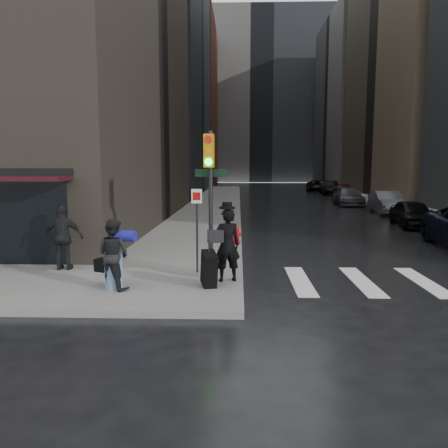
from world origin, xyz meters
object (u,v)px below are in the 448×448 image
(parked_car_4, at_px, (343,191))
(parked_car_5, at_px, (329,188))
(fire_hydrant, at_px, (236,236))
(man_greycoat, at_px, (63,237))
(man_jeans, at_px, (113,254))
(traffic_light, at_px, (209,183))
(parked_car_2, at_px, (387,202))
(man_overcoat, at_px, (223,249))
(parked_car_6, at_px, (317,186))
(parked_car_1, at_px, (413,214))
(parked_car_3, at_px, (348,196))

(parked_car_4, height_order, parked_car_5, parked_car_5)
(fire_hydrant, bearing_deg, man_greycoat, -138.45)
(fire_hydrant, bearing_deg, parked_car_5, 72.55)
(man_jeans, relative_size, traffic_light, 0.44)
(fire_hydrant, distance_m, parked_car_2, 15.34)
(man_overcoat, relative_size, man_greycoat, 1.10)
(parked_car_2, bearing_deg, man_greycoat, -126.98)
(man_overcoat, xyz_separation_m, man_greycoat, (-4.43, 1.17, 0.07))
(man_greycoat, height_order, parked_car_6, man_greycoat)
(parked_car_1, bearing_deg, man_overcoat, -123.25)
(traffic_light, bearing_deg, man_greycoat, -177.44)
(man_greycoat, relative_size, parked_car_3, 0.39)
(fire_hydrant, xyz_separation_m, parked_car_5, (9.68, 30.79, 0.29))
(fire_hydrant, bearing_deg, parked_car_1, 33.94)
(parked_car_3, bearing_deg, traffic_light, -109.43)
(man_overcoat, xyz_separation_m, traffic_light, (-0.41, 0.85, 1.57))
(parked_car_3, distance_m, parked_car_4, 6.34)
(man_overcoat, height_order, man_greycoat, man_overcoat)
(man_greycoat, relative_size, parked_car_2, 0.42)
(man_greycoat, bearing_deg, man_jeans, 133.93)
(man_jeans, height_order, parked_car_2, man_jeans)
(parked_car_1, bearing_deg, parked_car_3, 95.63)
(parked_car_2, relative_size, parked_car_3, 0.93)
(parked_car_2, bearing_deg, parked_car_1, -93.33)
(parked_car_2, xyz_separation_m, parked_car_4, (0.23, 12.49, 0.02))
(fire_hydrant, height_order, parked_car_2, parked_car_2)
(man_overcoat, xyz_separation_m, parked_car_4, (9.99, 29.90, -0.26))
(fire_hydrant, distance_m, parked_car_1, 10.43)
(parked_car_4, height_order, parked_car_6, parked_car_4)
(traffic_light, xyz_separation_m, parked_car_5, (10.38, 35.29, -1.82))
(traffic_light, bearing_deg, man_jeans, -136.87)
(parked_car_1, relative_size, parked_car_5, 0.87)
(man_overcoat, distance_m, parked_car_2, 19.96)
(fire_hydrant, bearing_deg, parked_car_3, 64.83)
(parked_car_5, bearing_deg, man_jeans, -104.82)
(parked_car_2, xyz_separation_m, parked_car_6, (0.04, 24.97, -0.04))
(parked_car_2, relative_size, parked_car_4, 1.01)
(man_overcoat, distance_m, parked_car_1, 14.31)
(traffic_light, relative_size, parked_car_6, 0.77)
(man_greycoat, bearing_deg, parked_car_5, -114.35)
(parked_car_1, bearing_deg, parked_car_2, 87.95)
(fire_hydrant, distance_m, parked_car_5, 32.28)
(parked_car_2, relative_size, parked_car_5, 0.96)
(parked_car_3, bearing_deg, parked_car_1, -87.04)
(man_jeans, height_order, parked_car_5, man_jeans)
(man_overcoat, relative_size, parked_car_3, 0.43)
(man_greycoat, distance_m, parked_car_2, 21.57)
(man_jeans, xyz_separation_m, parked_car_1, (11.45, 11.85, -0.30))
(parked_car_5, bearing_deg, parked_car_2, -86.75)
(traffic_light, bearing_deg, parked_car_3, 74.96)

